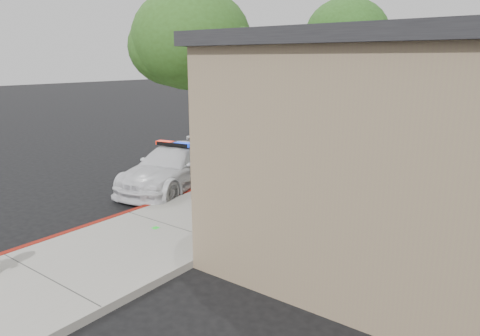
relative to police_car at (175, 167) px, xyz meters
The scene contains 7 objects.
ground 2.83m from the police_car, 70.96° to the right, with size 120.00×120.00×0.00m, color black.
sidewalk 2.59m from the police_car, ahead, with size 3.20×60.00×0.15m, color gray.
red_curb 1.18m from the police_car, 22.23° to the left, with size 0.14×60.00×0.16m, color maroon.
police_car is the anchor object (origin of this frame).
street_tree_near 3.95m from the police_car, 27.65° to the right, with size 3.18×2.94×5.38m.
street_tree_mid 8.30m from the police_car, 72.25° to the left, with size 3.23×3.08×5.88m.
street_tree_far 9.23m from the police_car, 76.34° to the left, with size 2.62×2.62×4.84m.
Camera 1 is at (8.43, -6.46, 3.79)m, focal length 32.83 mm.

